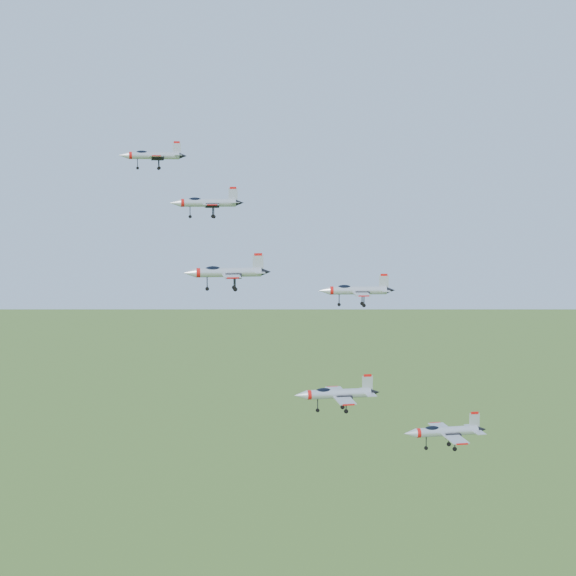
{
  "coord_description": "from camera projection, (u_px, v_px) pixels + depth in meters",
  "views": [
    {
      "loc": [
        16.99,
        -115.93,
        142.57
      ],
      "look_at": [
        8.89,
        -2.89,
        129.32
      ],
      "focal_mm": 50.0,
      "sensor_mm": 36.0,
      "label": 1
    }
  ],
  "objects": [
    {
      "name": "jet_trail",
      "position": [
        444.0,
        431.0,
        114.42
      ],
      "size": [
        12.34,
        10.45,
        3.34
      ],
      "rotation": [
        0.0,
        0.0,
        0.25
      ],
      "color": "#A9AEB5"
    },
    {
      "name": "jet_right_low",
      "position": [
        336.0,
        394.0,
        109.35
      ],
      "size": [
        11.92,
        10.07,
        3.21
      ],
      "rotation": [
        0.0,
        0.0,
        0.23
      ],
      "color": "#A9AEB5"
    },
    {
      "name": "jet_lead",
      "position": [
        152.0,
        155.0,
        126.55
      ],
      "size": [
        10.55,
        8.96,
        2.86
      ],
      "rotation": [
        0.0,
        0.0,
        0.27
      ],
      "color": "#A9AEB5"
    },
    {
      "name": "jet_left_high",
      "position": [
        206.0,
        203.0,
        116.9
      ],
      "size": [
        10.76,
        9.11,
        2.91
      ],
      "rotation": [
        0.0,
        0.0,
        0.25
      ],
      "color": "#A9AEB5"
    },
    {
      "name": "jet_right_high",
      "position": [
        226.0,
        272.0,
        97.92
      ],
      "size": [
        10.76,
        9.07,
        2.89
      ],
      "rotation": [
        0.0,
        0.0,
        0.21
      ],
      "color": "#A9AEB5"
    },
    {
      "name": "jet_left_low",
      "position": [
        356.0,
        290.0,
        119.16
      ],
      "size": [
        11.55,
        9.61,
        3.09
      ],
      "rotation": [
        0.0,
        0.0,
        0.12
      ],
      "color": "#A9AEB5"
    }
  ]
}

